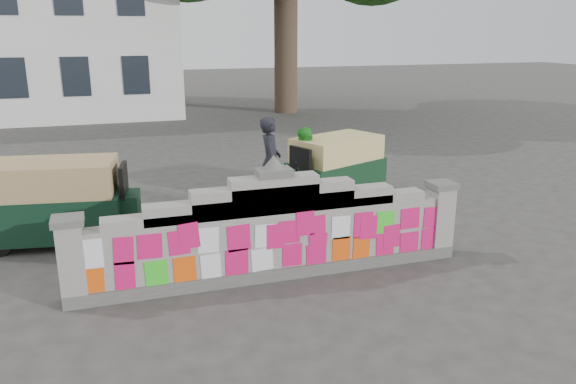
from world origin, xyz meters
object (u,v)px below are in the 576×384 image
cyclist_bike (271,190)px  cyclist_rider (271,173)px  rickshaw_left (59,201)px  rickshaw_right (334,166)px  pedestrian (304,165)px

cyclist_bike → cyclist_rider: bearing=-74.8°
rickshaw_left → rickshaw_right: rickshaw_left is taller
pedestrian → rickshaw_left: size_ratio=0.60×
cyclist_bike → rickshaw_left: 4.20m
pedestrian → cyclist_bike: bearing=-57.3°
cyclist_bike → rickshaw_left: bearing=110.0°
rickshaw_left → cyclist_bike: bearing=13.8°
cyclist_bike → rickshaw_right: size_ratio=0.78×
rickshaw_right → rickshaw_left: bearing=-12.1°
cyclist_bike → cyclist_rider: (0.00, 0.00, 0.38)m
cyclist_rider → cyclist_bike: bearing=105.2°
cyclist_bike → rickshaw_left: (-4.18, -0.35, 0.25)m
cyclist_rider → rickshaw_right: size_ratio=0.70×
cyclist_bike → pedestrian: pedestrian is taller
pedestrian → rickshaw_right: pedestrian is taller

